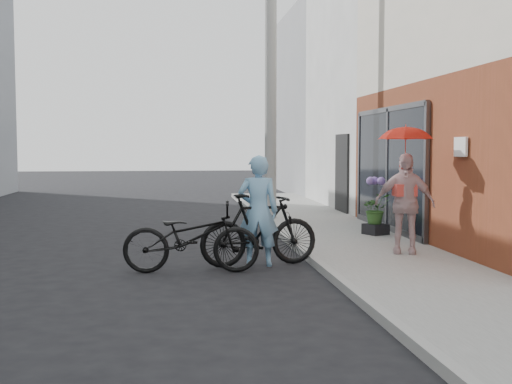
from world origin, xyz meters
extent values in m
plane|color=black|center=(0.00, 0.00, 0.00)|extent=(80.00, 80.00, 0.00)
cube|color=gray|center=(2.10, 2.00, 0.06)|extent=(2.20, 24.00, 0.12)
cube|color=#9E9E99|center=(0.94, 2.00, 0.06)|extent=(0.12, 24.00, 0.12)
cube|color=black|center=(3.16, 3.50, 1.36)|extent=(0.06, 3.80, 2.40)
cube|color=white|center=(3.16, 0.20, 1.82)|extent=(0.04, 0.40, 0.30)
cube|color=white|center=(7.20, 9.00, 3.50)|extent=(8.00, 6.00, 7.00)
cube|color=gray|center=(7.20, 16.00, 3.50)|extent=(8.00, 8.00, 7.00)
cylinder|color=#9E9E99|center=(1.10, 6.00, 3.50)|extent=(0.28, 0.28, 7.00)
imported|color=#7AB2D9|center=(0.07, 0.50, 0.85)|extent=(0.68, 0.50, 1.69)
imported|color=black|center=(-0.96, 0.09, 0.52)|extent=(2.01, 0.84, 1.03)
imported|color=black|center=(0.08, 0.48, 0.56)|extent=(1.91, 0.83, 1.11)
imported|color=beige|center=(2.45, 0.66, 0.92)|extent=(1.01, 0.71, 1.60)
imported|color=red|center=(2.45, 0.66, 2.07)|extent=(0.80, 0.80, 0.71)
cube|color=black|center=(2.69, 2.84, 0.22)|extent=(0.52, 0.52, 0.20)
imported|color=#315D25|center=(2.69, 2.84, 0.62)|extent=(0.54, 0.47, 0.60)
camera|label=1|loc=(-1.21, -9.14, 1.82)|focal=45.00mm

